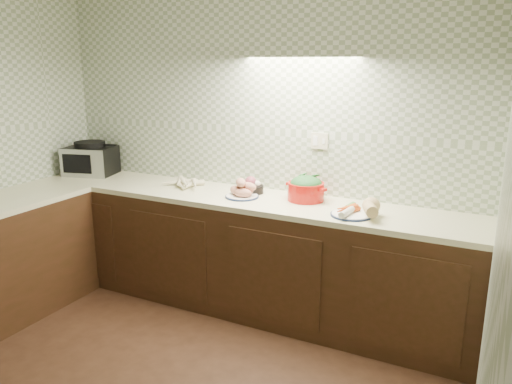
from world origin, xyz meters
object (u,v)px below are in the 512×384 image
at_px(parsnip_pile, 187,184).
at_px(toaster_oven, 91,159).
at_px(veg_plate, 361,209).
at_px(dutch_oven, 306,188).
at_px(onion_bowl, 252,187).
at_px(sweet_potato_plate, 242,190).

bearing_deg(parsnip_pile, toaster_oven, 178.53).
bearing_deg(veg_plate, toaster_oven, 176.66).
relative_size(toaster_oven, veg_plate, 1.41).
height_order(dutch_oven, veg_plate, dutch_oven).
xyz_separation_m(onion_bowl, dutch_oven, (0.45, -0.01, 0.04)).
distance_m(sweet_potato_plate, dutch_oven, 0.48).
bearing_deg(veg_plate, dutch_oven, 157.30).
bearing_deg(sweet_potato_plate, dutch_oven, 16.08).
xyz_separation_m(toaster_oven, parsnip_pile, (1.06, -0.03, -0.11)).
bearing_deg(sweet_potato_plate, veg_plate, -3.84).
relative_size(parsnip_pile, veg_plate, 1.17).
height_order(onion_bowl, veg_plate, onion_bowl).
height_order(onion_bowl, dutch_oven, dutch_oven).
bearing_deg(toaster_oven, veg_plate, -18.49).
height_order(parsnip_pile, sweet_potato_plate, sweet_potato_plate).
distance_m(toaster_oven, veg_plate, 2.54).
bearing_deg(onion_bowl, parsnip_pile, -171.21).
distance_m(parsnip_pile, dutch_oven, 1.01).
height_order(sweet_potato_plate, dutch_oven, dutch_oven).
bearing_deg(toaster_oven, onion_bowl, -13.08).
distance_m(onion_bowl, dutch_oven, 0.45).
bearing_deg(toaster_oven, sweet_potato_plate, -18.20).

